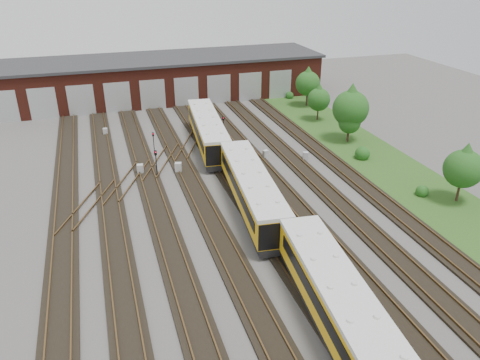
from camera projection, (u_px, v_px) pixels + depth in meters
name	position (u px, v px, depth m)	size (l,w,h in m)	color
ground	(234.00, 219.00, 40.47)	(120.00, 120.00, 0.00)	#464441
track_network	(230.00, 215.00, 40.88)	(30.40, 70.00, 0.33)	black
maintenance_shed	(160.00, 78.00, 73.39)	(51.00, 12.50, 6.35)	#582016
grass_verge	(365.00, 152.00, 54.21)	(8.00, 55.00, 0.05)	#284C19
metro_train	(252.00, 190.00, 41.07)	(4.45, 48.04, 3.27)	black
signal_mast_0	(156.00, 160.00, 47.37)	(0.26, 0.25, 2.89)	black
signal_mast_1	(154.00, 140.00, 52.80)	(0.24, 0.23, 2.65)	black
signal_mast_2	(223.00, 124.00, 58.04)	(0.24, 0.22, 2.60)	black
signal_mast_3	(209.00, 138.00, 53.25)	(0.25, 0.24, 2.86)	black
relay_cabinet_0	(140.00, 169.00, 48.55)	(0.64, 0.53, 1.06)	#B1B4B7
relay_cabinet_1	(105.00, 132.00, 59.09)	(0.54, 0.45, 0.90)	#B1B4B7
relay_cabinet_2	(178.00, 168.00, 48.81)	(0.67, 0.56, 1.12)	#B1B4B7
relay_cabinet_3	(266.00, 154.00, 52.41)	(0.55, 0.46, 0.92)	#B1B4B7
relay_cabinet_4	(306.00, 156.00, 51.87)	(0.56, 0.47, 0.94)	#B1B4B7
tree_0	(319.00, 97.00, 63.20)	(3.09, 3.09, 5.13)	#392519
tree_1	(308.00, 81.00, 69.04)	(3.62, 3.62, 6.01)	#392519
tree_2	(351.00, 104.00, 55.55)	(4.32, 4.32, 7.16)	#392519
tree_3	(350.00, 120.00, 55.84)	(2.67, 2.67, 4.42)	#392519
tree_4	(464.00, 164.00, 41.76)	(3.50, 3.50, 5.81)	#392519
bush_0	(423.00, 190.00, 44.14)	(1.22, 1.22, 1.22)	#1C4C15
bush_1	(363.00, 152.00, 52.06)	(1.66, 1.66, 1.66)	#1C4C15
bush_2	(290.00, 94.00, 74.15)	(1.26, 1.26, 1.26)	#1C4C15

